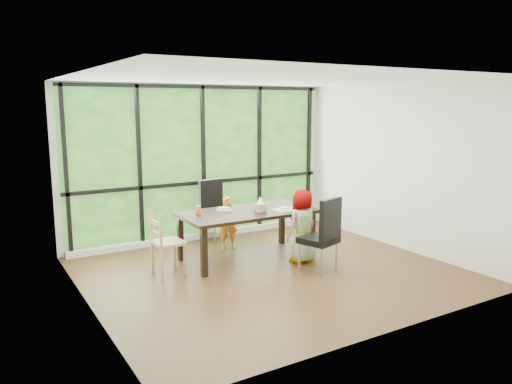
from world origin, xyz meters
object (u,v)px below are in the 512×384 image
chair_end_beech (168,242)px  white_mug (295,202)px  dining_table (247,235)px  chair_window_leather (217,212)px  child_older (302,226)px  tissue_box (260,208)px  child_toddler (228,222)px  plate_near (285,209)px  orange_cup (198,210)px  green_cup (305,205)px  plate_far (224,210)px  chair_interior_leather (318,234)px

chair_end_beech → white_mug: 2.26m
dining_table → chair_window_leather: (0.01, 1.03, 0.17)m
child_older → tissue_box: bearing=-54.4°
child_toddler → plate_near: child_toddler is taller
orange_cup → green_cup: size_ratio=0.95×
plate_far → tissue_box: tissue_box is taller
dining_table → orange_cup: 0.87m
child_toddler → white_mug: size_ratio=11.42×
plate_near → green_cup: bearing=-15.9°
chair_interior_leather → plate_near: 0.85m
chair_window_leather → tissue_box: bearing=-91.0°
chair_window_leather → plate_near: bearing=-75.0°
chair_end_beech → green_cup: (2.17, -0.28, 0.36)m
child_toddler → plate_near: 1.06m
child_toddler → tissue_box: (0.15, -0.77, 0.37)m
tissue_box → child_toddler: bearing=101.1°
chair_interior_leather → plate_far: size_ratio=4.51×
chair_window_leather → child_toddler: (-0.01, -0.41, -0.10)m
green_cup → orange_cup: bearing=162.3°
chair_interior_leather → child_toddler: chair_interior_leather is taller
dining_table → tissue_box: tissue_box is taller
chair_window_leather → chair_end_beech: bearing=-148.6°
plate_far → green_cup: bearing=-24.7°
plate_near → green_cup: (0.33, -0.09, 0.06)m
chair_end_beech → plate_far: bearing=-77.6°
child_toddler → white_mug: bearing=-14.4°
dining_table → chair_interior_leather: chair_interior_leather is taller
child_toddler → green_cup: (0.87, -0.94, 0.37)m
dining_table → white_mug: size_ratio=26.76×
chair_interior_leather → plate_near: size_ratio=4.92×
chair_window_leather → orange_cup: 1.15m
white_mug → tissue_box: (-0.79, -0.19, 0.02)m
chair_end_beech → tissue_box: bearing=-95.5°
child_older → orange_cup: (-1.33, 0.78, 0.26)m
dining_table → child_toddler: child_toddler is taller
dining_table → tissue_box: (0.15, -0.14, 0.44)m
dining_table → child_toddler: size_ratio=2.34×
chair_window_leather → chair_end_beech: 1.69m
white_mug → tissue_box: size_ratio=0.54×
dining_table → chair_interior_leather: (0.57, -1.05, 0.17)m
child_toddler → plate_far: 0.60m
tissue_box → chair_interior_leather: bearing=-65.3°
chair_window_leather → white_mug: 1.38m
dining_table → plate_far: bearing=143.4°
orange_cup → chair_window_leather: bearing=48.9°
chair_window_leather → chair_end_beech: (-1.31, -1.07, -0.09)m
chair_window_leather → plate_near: size_ratio=4.92×
dining_table → chair_end_beech: chair_end_beech is taller
child_toddler → plate_near: (0.54, -0.85, 0.32)m
chair_end_beech → chair_interior_leather: bearing=-119.6°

